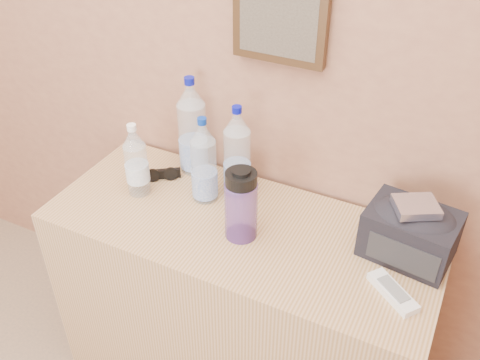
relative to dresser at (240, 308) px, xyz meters
name	(u,v)px	position (x,y,z in m)	size (l,w,h in m)	color
picture_frame	(280,22)	(0.00, 0.26, 1.00)	(0.30, 0.03, 0.25)	#382311
dresser	(240,308)	(0.00, 0.00, 0.00)	(1.30, 0.54, 0.81)	tan
pet_large_a	(204,164)	(-0.17, 0.08, 0.54)	(0.09, 0.09, 0.31)	silver
pet_large_b	(192,131)	(-0.30, 0.21, 0.57)	(0.10, 0.10, 0.37)	#C7EAFC
pet_large_c	(237,156)	(-0.09, 0.16, 0.55)	(0.09, 0.09, 0.33)	#B0C6E5
pet_small	(136,164)	(-0.40, 0.00, 0.52)	(0.08, 0.08, 0.27)	silver
nalgene_bottle	(241,204)	(0.02, -0.04, 0.53)	(0.10, 0.10, 0.25)	#613A95
sunglasses	(162,174)	(-0.37, 0.11, 0.42)	(0.14, 0.05, 0.04)	black
ac_remote	(393,292)	(0.52, -0.08, 0.42)	(0.17, 0.05, 0.02)	white
toiletry_bag	(410,231)	(0.51, 0.11, 0.49)	(0.26, 0.19, 0.18)	black
foil_packet	(416,207)	(0.51, 0.10, 0.59)	(0.12, 0.10, 0.03)	silver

